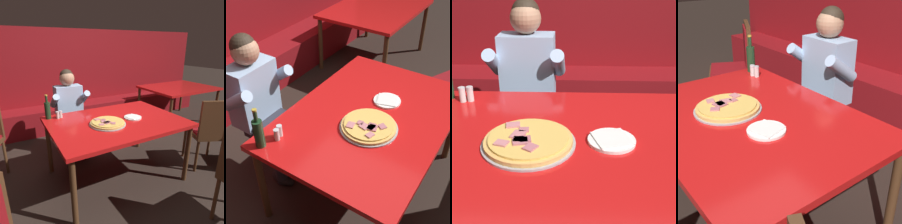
% 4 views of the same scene
% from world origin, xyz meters
% --- Properties ---
extents(ground_plane, '(24.00, 24.00, 0.00)m').
position_xyz_m(ground_plane, '(0.00, 0.00, 0.00)').
color(ground_plane, black).
extents(main_dining_table, '(1.53, 1.09, 0.76)m').
position_xyz_m(main_dining_table, '(0.00, 0.00, 0.70)').
color(main_dining_table, '#4C2D19').
rests_on(main_dining_table, ground_plane).
extents(pizza, '(0.41, 0.41, 0.05)m').
position_xyz_m(pizza, '(-0.15, -0.07, 0.78)').
color(pizza, '#9E9EA3').
rests_on(pizza, main_dining_table).
extents(plate_white_paper, '(0.21, 0.21, 0.02)m').
position_xyz_m(plate_white_paper, '(0.21, -0.03, 0.77)').
color(plate_white_paper, white).
rests_on(plate_white_paper, main_dining_table).
extents(beer_bottle, '(0.07, 0.07, 0.29)m').
position_xyz_m(beer_bottle, '(-0.68, 0.44, 0.87)').
color(beer_bottle, '#19381E').
rests_on(beer_bottle, main_dining_table).
extents(shaker_oregano, '(0.04, 0.04, 0.09)m').
position_xyz_m(shaker_oregano, '(-0.58, 0.38, 0.80)').
color(shaker_oregano, silver).
rests_on(shaker_oregano, main_dining_table).
extents(shaker_red_pepper_flakes, '(0.04, 0.04, 0.09)m').
position_xyz_m(shaker_red_pepper_flakes, '(-0.54, 0.40, 0.80)').
color(shaker_red_pepper_flakes, silver).
rests_on(shaker_red_pepper_flakes, main_dining_table).
extents(diner_seated_blue_shirt, '(0.53, 0.53, 1.27)m').
position_xyz_m(diner_seated_blue_shirt, '(-0.28, 0.82, 0.71)').
color(diner_seated_blue_shirt, black).
rests_on(diner_seated_blue_shirt, ground_plane).
extents(background_dining_table, '(1.42, 1.07, 0.76)m').
position_xyz_m(background_dining_table, '(2.12, 1.05, 0.69)').
color(background_dining_table, '#4C2D19').
rests_on(background_dining_table, ground_plane).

